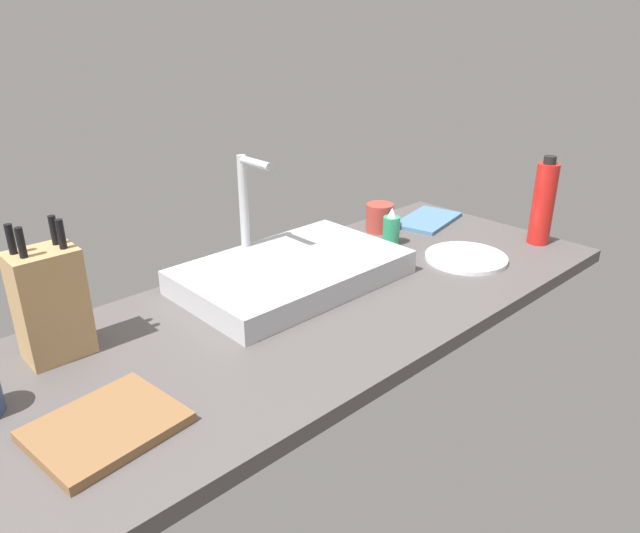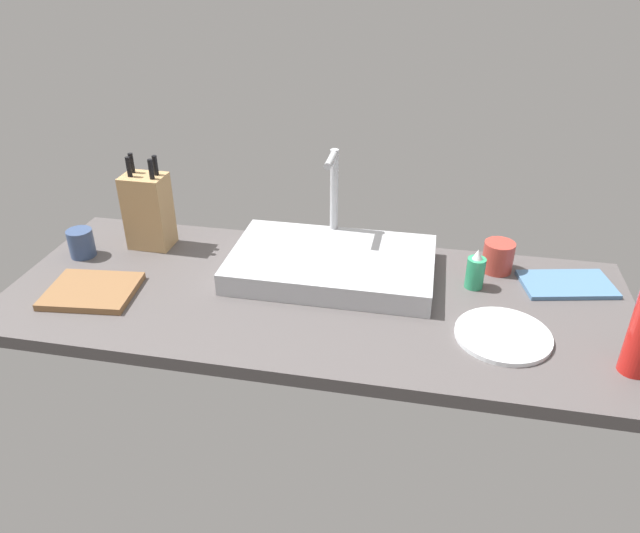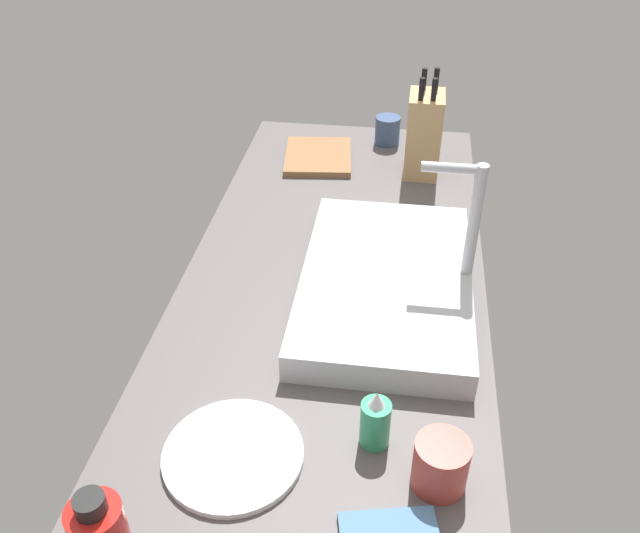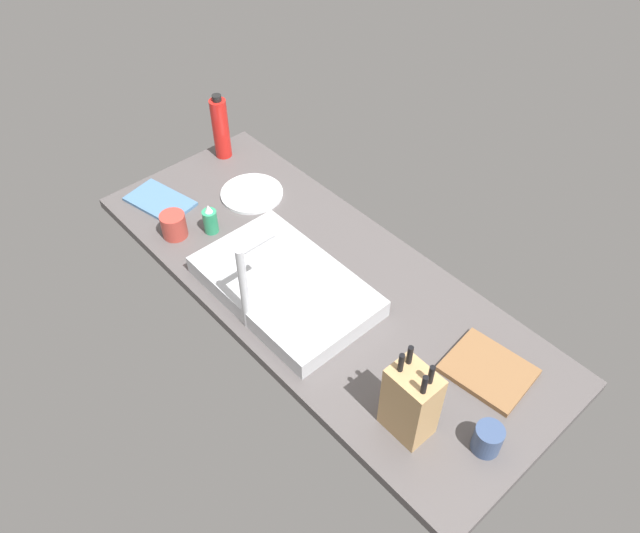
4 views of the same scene
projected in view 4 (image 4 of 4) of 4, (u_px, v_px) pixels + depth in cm
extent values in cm
cube|color=#514C4C|center=(318.00, 282.00, 199.21)|extent=(164.18, 65.55, 3.50)
cube|color=#B7BABF|center=(285.00, 286.00, 191.60)|extent=(55.79, 34.53, 6.16)
cylinder|color=#B7BABF|center=(244.00, 290.00, 173.96)|extent=(2.40, 2.40, 30.50)
cylinder|color=#B7BABF|center=(257.00, 244.00, 166.41)|extent=(2.00, 11.29, 2.00)
cylinder|color=#B7BABF|center=(241.00, 314.00, 185.25)|extent=(1.60, 1.60, 4.00)
cube|color=tan|center=(411.00, 402.00, 153.41)|extent=(12.52, 9.32, 22.40)
cylinder|color=black|center=(431.00, 375.00, 142.26)|extent=(1.42, 1.42, 5.76)
cylinder|color=black|center=(424.00, 385.00, 140.38)|extent=(1.42, 1.42, 5.76)
cylinder|color=black|center=(410.00, 355.00, 146.13)|extent=(1.42, 1.42, 5.76)
cylinder|color=black|center=(401.00, 363.00, 144.58)|extent=(1.42, 1.42, 5.76)
cube|color=brown|center=(488.00, 370.00, 172.44)|extent=(24.42, 20.94, 1.80)
cylinder|color=#2D9966|center=(210.00, 221.00, 210.65)|extent=(4.95, 4.95, 8.58)
cone|color=silver|center=(208.00, 208.00, 206.58)|extent=(2.72, 2.72, 2.80)
cylinder|color=red|center=(221.00, 129.00, 236.01)|extent=(6.32, 6.32, 23.90)
cylinder|color=black|center=(217.00, 98.00, 226.68)|extent=(3.48, 3.48, 2.20)
cylinder|color=white|center=(252.00, 193.00, 226.87)|extent=(22.61, 22.61, 1.20)
cube|color=teal|center=(160.00, 201.00, 223.75)|extent=(26.32, 18.93, 1.20)
cylinder|color=#384C75|center=(488.00, 439.00, 154.28)|extent=(7.32, 7.32, 8.24)
cylinder|color=#B23D33|center=(174.00, 225.00, 209.18)|extent=(8.49, 8.49, 8.71)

